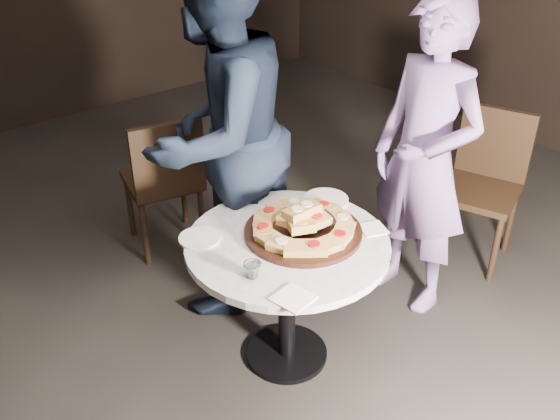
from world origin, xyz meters
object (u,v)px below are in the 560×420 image
Objects in this scene: chair_right at (485,176)px; diner_navy at (217,136)px; water_glass at (252,270)px; serving_board at (303,232)px; chair_far at (165,177)px; focaccia_pile at (303,223)px; diner_teal at (425,160)px; table at (287,264)px.

chair_right is 0.47× the size of diner_navy.
water_glass is 0.08× the size of chair_right.
water_glass is (-0.35, -0.11, 0.02)m from serving_board.
chair_right is (1.40, -1.13, 0.00)m from chair_far.
diner_teal is at bearing -3.18° from focaccia_pile.
chair_far is 1.43m from diner_teal.
chair_right is 0.54× the size of diner_teal.
chair_far is at bearing 92.56° from focaccia_pile.
focaccia_pile is at bearing 105.80° from chair_far.
focaccia_pile is 0.63m from diner_navy.
chair_far is 0.53× the size of diner_teal.
focaccia_pile is 1.36m from chair_right.
water_glass is 1.71m from chair_right.
table is at bearing 101.34° from chair_far.
serving_board is at bearing -82.99° from focaccia_pile.
serving_board is 0.60× the size of chair_far.
focaccia_pile is 0.28× the size of diner_teal.
table is at bearing -110.63° from chair_right.
water_glass is 1.09m from diner_teal.
chair_far is 0.67m from diner_navy.
diner_navy reaches higher than water_glass.
diner_teal is at bearing 3.52° from water_glass.
table is 1.43m from chair_right.
table is at bearing 22.03° from water_glass.
focaccia_pile is 0.37m from water_glass.
table is 1.84× the size of serving_board.
diner_navy is at bearing -129.32° from diner_teal.
chair_far is at bearing 76.14° from water_glass.
diner_teal is at bearing 119.93° from diner_navy.
table is 1.10× the size of chair_far.
focaccia_pile reaches higher than table.
chair_right reaches higher than serving_board.
table is 2.06× the size of focaccia_pile.
water_glass reaches higher than serving_board.
diner_teal is at bearing -2.83° from table.
water_glass is at bearing 44.92° from diner_navy.
focaccia_pile is 6.43× the size of water_glass.
table is 0.59× the size of diner_teal.
table is 0.86m from diner_teal.
serving_board is 1.13m from chair_far.
diner_teal is (1.09, 0.07, 0.11)m from water_glass.
chair_far is at bearing 88.10° from table.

